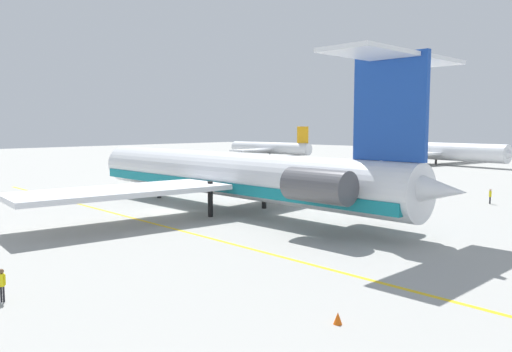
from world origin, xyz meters
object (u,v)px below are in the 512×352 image
Objects in this scene: main_jetliner at (238,174)px; ground_crew_near_nose at (2,281)px; ground_crew_near_tail at (490,194)px; airliner_far_left at (268,148)px; airliner_mid_left at (440,151)px; safety_cone_tail at (338,318)px; ground_crew_starboard at (271,173)px.

ground_crew_near_nose is (10.32, -26.56, -2.78)m from main_jetliner.
airliner_far_left is at bearing -75.50° from ground_crew_near_tail.
airliner_far_left is 17.04× the size of ground_crew_near_nose.
main_jetliner is 77.50m from airliner_mid_left.
airliner_far_left is at bearing 133.55° from safety_cone_tail.
safety_cone_tail is (24.02, -17.51, -3.57)m from main_jetliner.
airliner_far_left is at bearing -165.18° from airliner_mid_left.
airliner_far_left is at bearing 1.87° from ground_crew_near_nose.
main_jetliner is at bearing 143.91° from safety_cone_tail.
main_jetliner reaches higher than ground_crew_near_nose.
ground_crew_near_nose is at bearing 39.54° from ground_crew_near_tail.
airliner_mid_left is at bearing 111.25° from safety_cone_tail.
airliner_far_left is 62.02m from ground_crew_starboard.
ground_crew_near_nose is 16.44m from safety_cone_tail.
airliner_far_left is 0.83× the size of airliner_mid_left.
safety_cone_tail is (7.45, -40.77, -0.81)m from ground_crew_near_tail.
main_jetliner is at bearing 128.35° from airliner_far_left.
ground_crew_near_tail is 36.14m from ground_crew_starboard.
ground_crew_near_nose is 3.06× the size of safety_cone_tail.
ground_crew_near_tail reaches higher than ground_crew_near_nose.
main_jetliner is at bearing -26.99° from ground_crew_starboard.
airliner_far_left reaches higher than ground_crew_near_nose.
ground_crew_near_tail is at bearing -51.38° from airliner_mid_left.
main_jetliner reaches higher than ground_crew_near_tail.
airliner_far_left is 49.02m from airliner_mid_left.
ground_crew_near_nose is 1.03× the size of ground_crew_starboard.
ground_crew_near_nose reaches higher than safety_cone_tail.
ground_crew_near_tail is 1.04× the size of ground_crew_starboard.
ground_crew_starboard is at bearing -51.27° from main_jetliner.
airliner_mid_left is 20.56× the size of ground_crew_near_nose.
safety_cone_tail is at bearing 131.58° from airliner_far_left.
airliner_mid_left is 60.68m from ground_crew_near_tail.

